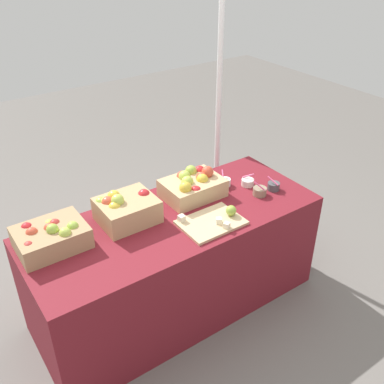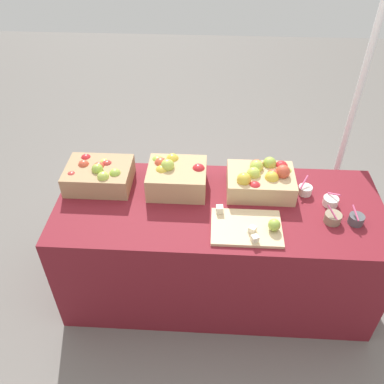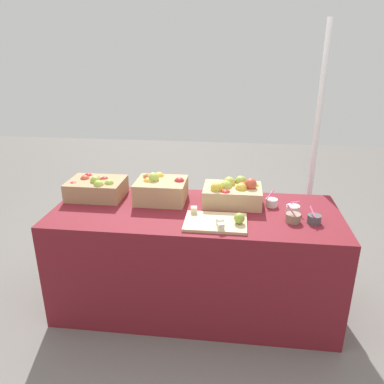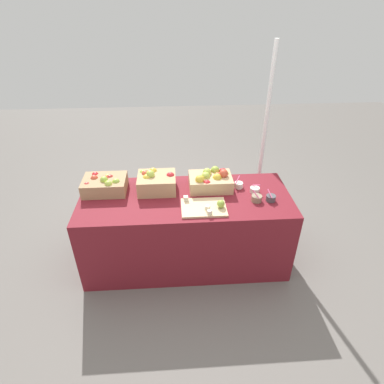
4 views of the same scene
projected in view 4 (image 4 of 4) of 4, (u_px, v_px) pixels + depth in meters
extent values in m
plane|color=slate|center=(186.00, 257.00, 3.25)|extent=(10.00, 10.00, 0.00)
cube|color=maroon|center=(186.00, 229.00, 3.05)|extent=(1.90, 0.76, 0.74)
cube|color=tan|center=(105.00, 185.00, 2.91)|extent=(0.39, 0.30, 0.13)
sphere|color=#D14C33|center=(94.00, 179.00, 2.89)|extent=(0.07, 0.07, 0.07)
sphere|color=#B2332D|center=(110.00, 178.00, 2.92)|extent=(0.07, 0.07, 0.07)
sphere|color=red|center=(95.00, 175.00, 2.96)|extent=(0.07, 0.07, 0.07)
sphere|color=#B2332D|center=(87.00, 186.00, 2.82)|extent=(0.07, 0.07, 0.07)
sphere|color=#99B742|center=(104.00, 180.00, 2.84)|extent=(0.07, 0.07, 0.07)
sphere|color=#99B742|center=(116.00, 182.00, 2.84)|extent=(0.07, 0.07, 0.07)
sphere|color=#B2C64C|center=(108.00, 178.00, 2.95)|extent=(0.07, 0.07, 0.07)
sphere|color=#D14C33|center=(105.00, 179.00, 2.89)|extent=(0.07, 0.07, 0.07)
sphere|color=#B2C64C|center=(108.00, 184.00, 2.80)|extent=(0.07, 0.07, 0.07)
cube|color=tan|center=(157.00, 183.00, 2.92)|extent=(0.34, 0.29, 0.15)
sphere|color=#99B742|center=(143.00, 174.00, 2.96)|extent=(0.08, 0.08, 0.08)
sphere|color=#D14C33|center=(146.00, 174.00, 2.92)|extent=(0.08, 0.08, 0.08)
sphere|color=red|center=(170.00, 176.00, 2.90)|extent=(0.08, 0.08, 0.08)
sphere|color=gold|center=(153.00, 172.00, 2.96)|extent=(0.08, 0.08, 0.08)
sphere|color=#B2C64C|center=(150.00, 174.00, 2.87)|extent=(0.08, 0.08, 0.08)
sphere|color=#B2C64C|center=(145.00, 174.00, 2.94)|extent=(0.08, 0.08, 0.08)
sphere|color=gold|center=(147.00, 179.00, 2.87)|extent=(0.08, 0.08, 0.08)
cube|color=tan|center=(210.00, 182.00, 2.96)|extent=(0.39, 0.28, 0.12)
sphere|color=gold|center=(217.00, 178.00, 2.90)|extent=(0.08, 0.08, 0.08)
sphere|color=#D14C33|center=(218.00, 177.00, 2.92)|extent=(0.08, 0.08, 0.08)
sphere|color=red|center=(207.00, 184.00, 2.85)|extent=(0.08, 0.08, 0.08)
sphere|color=red|center=(223.00, 172.00, 3.02)|extent=(0.08, 0.08, 0.08)
sphere|color=gold|center=(200.00, 179.00, 2.85)|extent=(0.08, 0.08, 0.08)
sphere|color=#99B742|center=(215.00, 170.00, 3.01)|extent=(0.08, 0.08, 0.08)
sphere|color=#B2C64C|center=(226.00, 176.00, 2.98)|extent=(0.08, 0.08, 0.08)
sphere|color=#D14C33|center=(224.00, 174.00, 2.91)|extent=(0.08, 0.08, 0.08)
sphere|color=#B2C64C|center=(207.00, 172.00, 2.96)|extent=(0.08, 0.08, 0.08)
sphere|color=#B2C64C|center=(206.00, 176.00, 2.91)|extent=(0.08, 0.08, 0.08)
sphere|color=#D14C33|center=(207.00, 172.00, 3.00)|extent=(0.08, 0.08, 0.08)
cube|color=#D1B284|center=(204.00, 208.00, 2.70)|extent=(0.38, 0.28, 0.02)
cube|color=beige|center=(209.00, 212.00, 2.60)|extent=(0.05, 0.05, 0.03)
sphere|color=#99B742|center=(221.00, 204.00, 2.67)|extent=(0.07, 0.07, 0.07)
cube|color=beige|center=(186.00, 198.00, 2.77)|extent=(0.04, 0.04, 0.04)
cube|color=beige|center=(208.00, 208.00, 2.65)|extent=(0.05, 0.05, 0.03)
cylinder|color=silver|center=(239.00, 185.00, 2.98)|extent=(0.08, 0.08, 0.05)
cylinder|color=#EA598C|center=(238.00, 180.00, 2.96)|extent=(0.06, 0.09, 0.05)
cylinder|color=silver|center=(255.00, 190.00, 2.91)|extent=(0.09, 0.09, 0.05)
cylinder|color=#EA598C|center=(256.00, 185.00, 2.90)|extent=(0.06, 0.07, 0.04)
cylinder|color=#4C4C51|center=(271.00, 198.00, 2.79)|extent=(0.08, 0.08, 0.05)
cylinder|color=#EA598C|center=(270.00, 194.00, 2.76)|extent=(0.03, 0.09, 0.04)
cylinder|color=gray|center=(257.00, 198.00, 2.79)|extent=(0.09, 0.09, 0.05)
cylinder|color=#EA598C|center=(256.00, 194.00, 2.75)|extent=(0.06, 0.07, 0.06)
cylinder|color=white|center=(264.00, 140.00, 3.34)|extent=(0.04, 0.04, 1.95)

